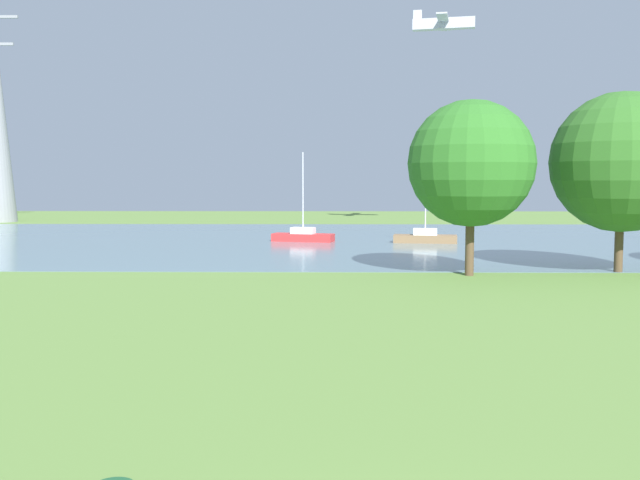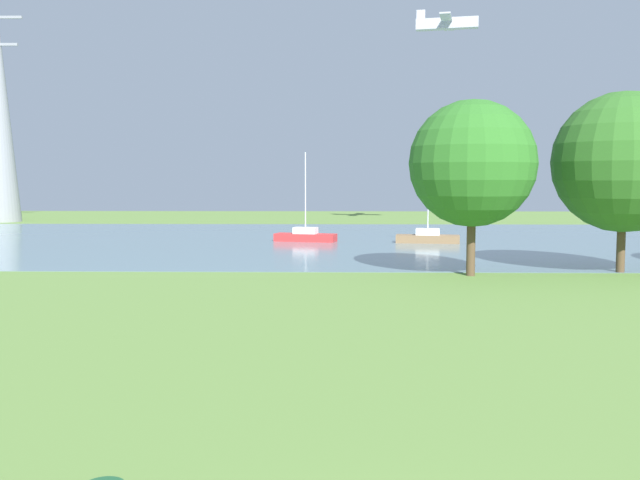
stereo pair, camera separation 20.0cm
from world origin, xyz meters
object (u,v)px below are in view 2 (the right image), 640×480
Objects in this scene: sailboat_brown at (428,237)px; tree_mid_shore at (472,164)px; light_aircraft at (447,23)px; sailboat_red at (305,236)px; tree_east_near at (624,162)px.

sailboat_brown is 19.29m from tree_mid_shore.
light_aircraft is at bearing 78.26° from sailboat_brown.
light_aircraft reaches higher than sailboat_red.
tree_east_near reaches higher than sailboat_brown.
tree_mid_shore is (9.22, -19.72, 5.20)m from sailboat_red.
sailboat_brown is 0.76× the size of light_aircraft.
tree_mid_shore is at bearing -96.63° from light_aircraft.
tree_mid_shore is 1.05× the size of light_aircraft.
sailboat_red is 0.79× the size of tree_mid_shore.
light_aircraft is (4.64, 39.93, 15.37)m from tree_mid_shore.
tree_east_near is 1.12× the size of light_aircraft.
light_aircraft reaches higher than tree_mid_shore.
light_aircraft is (-3.46, 38.48, 15.27)m from tree_east_near.
sailboat_brown is 0.72× the size of tree_mid_shore.
sailboat_red is at bearing 115.06° from tree_mid_shore.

